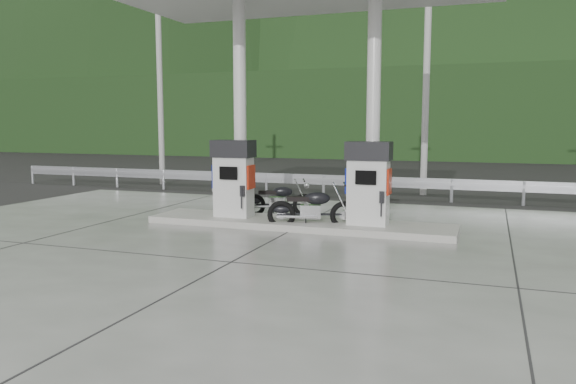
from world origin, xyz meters
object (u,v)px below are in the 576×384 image
(motorcycle_left, at_px, (313,209))
(gas_pump_right, at_px, (368,183))
(gas_pump_left, at_px, (234,179))
(motorcycle_right, at_px, (279,200))

(motorcycle_left, bearing_deg, gas_pump_right, -11.07)
(gas_pump_right, bearing_deg, motorcycle_left, -174.47)
(gas_pump_left, relative_size, gas_pump_right, 1.00)
(gas_pump_right, height_order, motorcycle_right, gas_pump_right)
(gas_pump_left, distance_m, motorcycle_right, 1.58)
(motorcycle_left, height_order, motorcycle_right, motorcycle_left)
(gas_pump_left, bearing_deg, motorcycle_right, 63.05)
(gas_pump_left, bearing_deg, motorcycle_left, -3.39)
(gas_pump_right, bearing_deg, gas_pump_left, 180.00)
(gas_pump_left, height_order, gas_pump_right, same)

